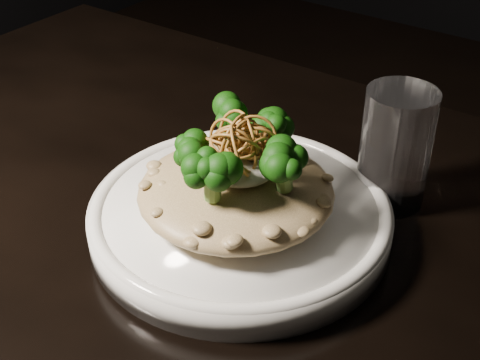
# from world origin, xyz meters

# --- Properties ---
(table) EXTENTS (1.10, 0.80, 0.75)m
(table) POSITION_xyz_m (0.00, 0.00, 0.67)
(table) COLOR black
(table) RESTS_ON ground
(plate) EXTENTS (0.27, 0.27, 0.03)m
(plate) POSITION_xyz_m (0.01, 0.07, 0.76)
(plate) COLOR white
(plate) RESTS_ON table
(risotto) EXTENTS (0.17, 0.17, 0.04)m
(risotto) POSITION_xyz_m (0.01, 0.06, 0.80)
(risotto) COLOR brown
(risotto) RESTS_ON plate
(broccoli) EXTENTS (0.13, 0.13, 0.05)m
(broccoli) POSITION_xyz_m (0.00, 0.06, 0.84)
(broccoli) COLOR black
(broccoli) RESTS_ON risotto
(cheese) EXTENTS (0.06, 0.06, 0.02)m
(cheese) POSITION_xyz_m (0.01, 0.06, 0.82)
(cheese) COLOR silver
(cheese) RESTS_ON risotto
(shallots) EXTENTS (0.05, 0.05, 0.03)m
(shallots) POSITION_xyz_m (0.01, 0.06, 0.85)
(shallots) COLOR brown
(shallots) RESTS_ON cheese
(drinking_glass) EXTENTS (0.08, 0.08, 0.11)m
(drinking_glass) POSITION_xyz_m (0.09, 0.19, 0.81)
(drinking_glass) COLOR white
(drinking_glass) RESTS_ON table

